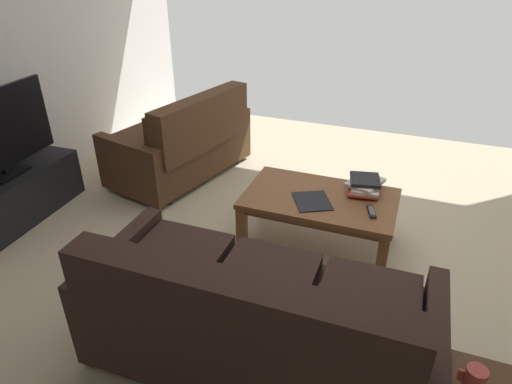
{
  "coord_description": "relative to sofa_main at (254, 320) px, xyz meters",
  "views": [
    {
      "loc": [
        -0.51,
        2.61,
        2.08
      ],
      "look_at": [
        0.41,
        0.16,
        0.62
      ],
      "focal_mm": 31.45,
      "sensor_mm": 36.0,
      "label": 1
    }
  ],
  "objects": [
    {
      "name": "ground_plane",
      "position": [
        -0.1,
        -1.02,
        -0.37
      ],
      "size": [
        5.71,
        5.72,
        0.01
      ],
      "primitive_type": "cube",
      "color": "beige"
    },
    {
      "name": "tv_remote",
      "position": [
        -0.43,
        -1.17,
        0.08
      ],
      "size": [
        0.09,
        0.17,
        0.02
      ],
      "color": "black",
      "rests_on": "coffee_table"
    },
    {
      "name": "coffee_table",
      "position": [
        -0.04,
        -1.27,
        0.0
      ],
      "size": [
        1.12,
        0.67,
        0.43
      ],
      "color": "brown",
      "rests_on": "ground"
    },
    {
      "name": "sofa_main",
      "position": [
        0.0,
        0.0,
        0.0
      ],
      "size": [
        1.83,
        0.86,
        0.86
      ],
      "color": "black",
      "rests_on": "ground"
    },
    {
      "name": "book_stack",
      "position": [
        -0.33,
        -1.46,
        0.12
      ],
      "size": [
        0.29,
        0.33,
        0.11
      ],
      "color": "black",
      "rests_on": "coffee_table"
    },
    {
      "name": "loose_magazine",
      "position": [
        -0.0,
        -1.18,
        0.07
      ],
      "size": [
        0.35,
        0.37,
        0.01
      ],
      "primitive_type": "cube",
      "rotation": [
        0.0,
        0.0,
        3.63
      ],
      "color": "black",
      "rests_on": "coffee_table"
    },
    {
      "name": "tv_stand",
      "position": [
        2.42,
        -0.73,
        -0.15
      ],
      "size": [
        0.45,
        1.21,
        0.43
      ],
      "color": "black",
      "rests_on": "ground"
    },
    {
      "name": "coffee_mug",
      "position": [
        -0.99,
        0.23,
        0.26
      ],
      "size": [
        0.1,
        0.08,
        0.1
      ],
      "color": "#B23F38",
      "rests_on": "end_table"
    },
    {
      "name": "loveseat_near",
      "position": [
        1.49,
        -1.96,
        0.0
      ],
      "size": [
        1.07,
        1.53,
        0.87
      ],
      "color": "black",
      "rests_on": "ground"
    }
  ]
}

